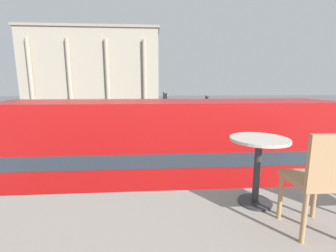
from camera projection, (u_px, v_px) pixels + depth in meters
name	position (u px, v px, depth m)	size (l,w,h in m)	color
double_decker_bus	(172.00, 153.00, 7.90)	(11.14, 2.66, 4.10)	black
cafe_dining_table	(258.00, 156.00, 2.36)	(0.60, 0.60, 0.73)	#2D2D30
cafe_chair_0	(319.00, 178.00, 1.86)	(0.40, 0.40, 0.91)	#A87F56
plaza_building_left	(95.00, 69.00, 51.69)	(29.41, 12.29, 16.72)	#A39984
traffic_light_near	(170.00, 126.00, 13.65)	(0.42, 0.24, 3.32)	black
traffic_light_mid	(165.00, 109.00, 18.87)	(0.42, 0.24, 4.07)	black
traffic_light_far	(206.00, 107.00, 24.19)	(0.42, 0.24, 3.56)	black
pedestrian_black	(227.00, 113.00, 30.00)	(0.32, 0.32, 1.75)	#282B33
pedestrian_white	(186.00, 109.00, 34.79)	(0.32, 0.32, 1.83)	#282B33
pedestrian_olive	(212.00, 141.00, 14.95)	(0.32, 0.32, 1.70)	#282B33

